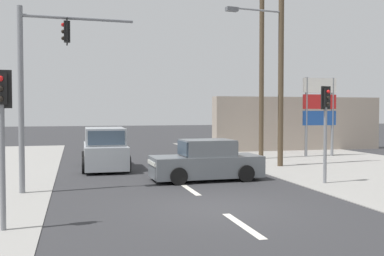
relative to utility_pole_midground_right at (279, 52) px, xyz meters
name	(u,v)px	position (x,y,z in m)	size (l,w,h in m)	color
ground_plane	(216,208)	(-5.64, -7.94, -5.46)	(140.00, 140.00, 0.00)	#303033
lane_dash_near	(243,225)	(-5.64, -9.94, -5.46)	(0.20, 2.40, 0.01)	silver
lane_dash_mid	(189,189)	(-5.64, -4.94, -5.46)	(0.20, 2.40, 0.01)	silver
lane_dash_far	(162,170)	(-5.64, 0.06, -5.46)	(0.20, 2.40, 0.01)	silver
utility_pole_midground_right	(279,52)	(0.00, 0.00, 0.00)	(3.78, 0.58, 10.19)	#4C3D2B
utility_pole_background_right	(262,62)	(0.59, 3.37, -0.12)	(1.80, 0.26, 10.20)	#4C3D2B
traffic_signal_mast	(38,75)	(-10.51, -4.35, -1.63)	(3.69, 0.44, 6.00)	slate
pedestal_signal_right_kerb	(326,118)	(-0.54, -5.07, -3.05)	(0.44, 0.31, 3.56)	slate
pedestal_signal_left_kerb	(2,122)	(-10.95, -9.06, -3.05)	(0.44, 0.29, 3.56)	slate
shopping_plaza_sign	(320,105)	(4.42, 3.76, -2.48)	(2.10, 0.16, 4.60)	slate
shopfront_wall_far	(298,124)	(5.36, 8.06, -3.66)	(12.00, 1.00, 3.60)	#A39384
sedan_kerbside_parked	(206,162)	(-4.52, -3.16, -4.76)	(4.28, 1.97, 1.56)	slate
suv_receding_far	(105,150)	(-8.07, 1.21, -4.58)	(2.11, 4.56, 1.90)	#A3A8AD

